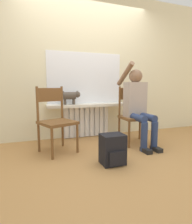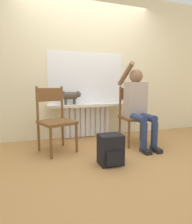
% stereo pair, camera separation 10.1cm
% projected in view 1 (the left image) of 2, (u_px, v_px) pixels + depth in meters
% --- Properties ---
extents(ground_plane, '(12.00, 12.00, 0.00)m').
position_uv_depth(ground_plane, '(111.00, 157.00, 2.54)').
color(ground_plane, '#B27F47').
extents(wall_with_window, '(7.00, 0.06, 2.70)m').
position_uv_depth(wall_with_window, '(85.00, 65.00, 3.51)').
color(wall_with_window, beige).
rests_on(wall_with_window, ground_plane).
extents(radiator, '(0.89, 0.08, 0.59)m').
position_uv_depth(radiator, '(86.00, 121.00, 3.58)').
color(radiator, white).
rests_on(radiator, ground_plane).
extents(windowsill, '(1.48, 0.30, 0.05)m').
position_uv_depth(windowsill, '(88.00, 105.00, 3.44)').
color(windowsill, white).
rests_on(windowsill, radiator).
extents(window_glass, '(1.42, 0.01, 0.94)m').
position_uv_depth(window_glass, '(85.00, 78.00, 3.51)').
color(window_glass, white).
rests_on(window_glass, windowsill).
extents(chair_left, '(0.59, 0.59, 0.96)m').
position_uv_depth(chair_left, '(56.00, 119.00, 2.72)').
color(chair_left, brown).
rests_on(chair_left, ground_plane).
extents(chair_right, '(0.49, 0.49, 0.96)m').
position_uv_depth(chair_right, '(134.00, 115.00, 3.17)').
color(chair_right, brown).
rests_on(chair_right, ground_plane).
extents(person, '(0.36, 0.97, 1.35)m').
position_uv_depth(person, '(138.00, 103.00, 3.03)').
color(person, navy).
rests_on(person, ground_plane).
extents(cat, '(0.44, 0.13, 0.24)m').
position_uv_depth(cat, '(71.00, 96.00, 3.30)').
color(cat, '#4C4238').
rests_on(cat, windowsill).
extents(backpack, '(0.29, 0.26, 0.37)m').
position_uv_depth(backpack, '(113.00, 149.00, 2.31)').
color(backpack, black).
rests_on(backpack, ground_plane).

